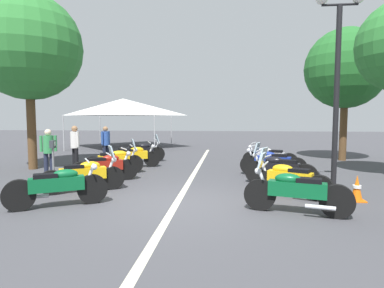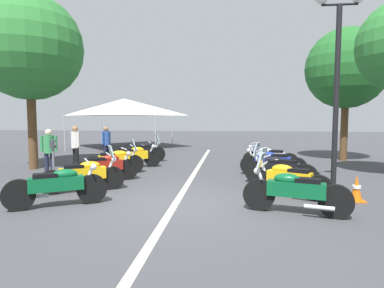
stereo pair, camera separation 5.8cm
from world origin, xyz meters
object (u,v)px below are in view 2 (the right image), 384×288
Objects in this scene: motorcycle_right_row_3 at (272,162)px; event_tent at (124,107)px; motorcycle_left_row_1 at (84,174)px; traffic_cone_0 at (356,189)px; motorcycle_left_row_4 at (133,156)px; bystander_1 at (49,149)px; motorcycle_right_row_2 at (279,169)px; roadside_tree_2 at (346,69)px; motorcycle_left_row_2 at (105,167)px; motorcycle_left_row_0 at (58,186)px; street_lamp_twin_globe at (338,57)px; motorcycle_left_row_3 at (115,160)px; parking_meter at (53,154)px; motorcycle_right_row_1 at (288,179)px; roadside_tree_1 at (29,48)px; motorcycle_right_row_4 at (269,157)px; bystander_2 at (76,144)px; motorcycle_right_row_0 at (294,191)px; motorcycle_left_row_5 at (142,151)px; bystander_3 at (106,142)px.

motorcycle_right_row_3 is 0.36× the size of event_tent.
traffic_cone_0 is (-0.19, -6.76, -0.17)m from motorcycle_left_row_1.
motorcycle_left_row_1 reaches higher than motorcycle_left_row_4.
motorcycle_right_row_3 is at bearing 72.14° from bystander_1.
roadside_tree_2 is (5.83, -3.75, 3.66)m from motorcycle_right_row_2.
motorcycle_left_row_4 is (2.80, -0.02, -0.01)m from motorcycle_left_row_2.
event_tent reaches higher than motorcycle_right_row_3.
motorcycle_left_row_0 is 7.55m from street_lamp_twin_globe.
parking_meter is at bearing -144.88° from motorcycle_left_row_3.
motorcycle_left_row_4 is 5.85m from motorcycle_right_row_2.
traffic_cone_0 is at bearing -46.71° from motorcycle_left_row_3.
motorcycle_left_row_0 is 1.07× the size of motorcycle_left_row_2.
parking_meter is 8.17m from traffic_cone_0.
street_lamp_twin_globe reaches higher than parking_meter.
motorcycle_right_row_1 is 0.87× the size of motorcycle_right_row_3.
motorcycle_left_row_1 is 6.43m from roadside_tree_1.
street_lamp_twin_globe is 3.40m from traffic_cone_0.
traffic_cone_0 is at bearing 163.40° from roadside_tree_2.
bystander_1 is 0.26× the size of event_tent.
motorcycle_left_row_4 is at bearing 109.19° from roadside_tree_2.
roadside_tree_2 reaches higher than motorcycle_left_row_4.
bystander_2 is (-0.79, 7.26, 0.50)m from motorcycle_right_row_4.
roadside_tree_1 reaches higher than parking_meter.
motorcycle_left_row_4 is 0.34× the size of event_tent.
motorcycle_right_row_1 is 1.55m from traffic_cone_0.
motorcycle_left_row_2 is 0.35× the size of street_lamp_twin_globe.
bystander_1 is (3.38, 7.25, 0.44)m from motorcycle_right_row_0.
bystander_2 reaches higher than motorcycle_left_row_4.
motorcycle_left_row_3 is 1.22× the size of bystander_1.
motorcycle_right_row_2 is 9.94m from roadside_tree_1.
motorcycle_left_row_3 is 2.17m from bystander_1.
motorcycle_right_row_3 is at bearing 10.98° from parking_meter.
motorcycle_left_row_1 is at bearing 129.00° from roadside_tree_2.
motorcycle_right_row_1 reaches higher than motorcycle_right_row_4.
motorcycle_left_row_3 is 1.16× the size of bystander_2.
street_lamp_twin_globe is at bearing -11.10° from motorcycle_left_row_0.
motorcycle_left_row_3 is 10.84m from roadside_tree_2.
motorcycle_right_row_4 is at bearing 20.70° from street_lamp_twin_globe.
street_lamp_twin_globe is at bearing 110.36° from bystander_2.
parking_meter reaches higher than motorcycle_left_row_5.
motorcycle_left_row_4 is 7.91m from street_lamp_twin_globe.
motorcycle_left_row_1 reaches higher than motorcycle_right_row_3.
motorcycle_right_row_3 is 6.98m from bystander_3.
motorcycle_left_row_4 is 1.01× the size of motorcycle_left_row_5.
motorcycle_right_row_2 is (-1.30, -5.39, 0.01)m from motorcycle_left_row_3.
bystander_1 reaches higher than motorcycle_right_row_0.
motorcycle_left_row_2 is at bearing 80.68° from bystander_2.
motorcycle_right_row_2 reaches higher than traffic_cone_0.
event_tent is at bearing 82.94° from motorcycle_left_row_3.
event_tent is at bearing -135.87° from bystander_2.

